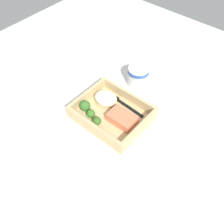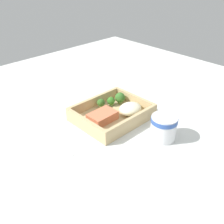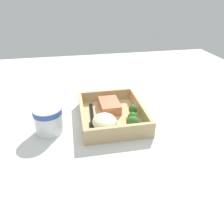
{
  "view_description": "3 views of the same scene",
  "coord_description": "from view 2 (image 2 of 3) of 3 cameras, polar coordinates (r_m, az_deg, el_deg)",
  "views": [
    {
      "loc": [
        -39.63,
        46.88,
        73.72
      ],
      "look_at": [
        0.0,
        0.0,
        2.7
      ],
      "focal_mm": 42.0,
      "sensor_mm": 36.0,
      "label": 1
    },
    {
      "loc": [
        -56.47,
        -58.69,
        51.62
      ],
      "look_at": [
        0.0,
        0.0,
        2.7
      ],
      "focal_mm": 42.0,
      "sensor_mm": 36.0,
      "label": 2
    },
    {
      "loc": [
        61.79,
        -12.0,
        39.44
      ],
      "look_at": [
        0.0,
        0.0,
        2.7
      ],
      "focal_mm": 35.0,
      "sensor_mm": 36.0,
      "label": 3
    }
  ],
  "objects": [
    {
      "name": "takeout_tray",
      "position": [
        0.96,
        -0.0,
        -1.07
      ],
      "size": [
        25.64,
        20.91,
        1.2
      ],
      "primitive_type": "cube",
      "color": "tan",
      "rests_on": "ground_plane"
    },
    {
      "name": "fork",
      "position": [
        0.92,
        2.77,
        -2.32
      ],
      "size": [
        15.87,
        2.54,
        0.44
      ],
      "color": "black",
      "rests_on": "takeout_tray"
    },
    {
      "name": "tray_rim",
      "position": [
        0.95,
        -0.0,
        0.23
      ],
      "size": [
        25.64,
        20.91,
        3.9
      ],
      "color": "tan",
      "rests_on": "takeout_tray"
    },
    {
      "name": "broccoli_floret_1",
      "position": [
        1.03,
        1.76,
        3.13
      ],
      "size": [
        4.01,
        4.01,
        4.42
      ],
      "color": "#87A55D",
      "rests_on": "takeout_tray"
    },
    {
      "name": "broccoli_floret_2",
      "position": [
        1.01,
        -0.23,
        2.42
      ],
      "size": [
        3.06,
        3.06,
        3.53
      ],
      "color": "#83AB5A",
      "rests_on": "takeout_tray"
    },
    {
      "name": "mashed_potatoes",
      "position": [
        0.96,
        4.01,
        0.73
      ],
      "size": [
        8.91,
        7.56,
        3.86
      ],
      "primitive_type": "ellipsoid",
      "color": "beige",
      "rests_on": "takeout_tray"
    },
    {
      "name": "broccoli_floret_3",
      "position": [
        1.0,
        -2.42,
        2.01
      ],
      "size": [
        3.0,
        3.0,
        3.78
      ],
      "color": "#89A95D",
      "rests_on": "takeout_tray"
    },
    {
      "name": "receipt_slip",
      "position": [
        0.83,
        -11.4,
        -7.83
      ],
      "size": [
        9.16,
        12.38,
        0.24
      ],
      "primitive_type": "cube",
      "rotation": [
        0.0,
        0.0,
        0.17
      ],
      "color": "white",
      "rests_on": "ground_plane"
    },
    {
      "name": "ground_plane",
      "position": [
        0.97,
        -0.0,
        -1.87
      ],
      "size": [
        160.0,
        160.0,
        2.0
      ],
      "primitive_type": "cube",
      "color": "silver"
    },
    {
      "name": "salmon_fillet",
      "position": [
        0.92,
        -2.19,
        -0.96
      ],
      "size": [
        9.93,
        6.77,
        3.05
      ],
      "primitive_type": "cube",
      "rotation": [
        0.0,
        0.0,
        0.02
      ],
      "color": "#DD754E",
      "rests_on": "takeout_tray"
    },
    {
      "name": "paper_cup",
      "position": [
        0.85,
        11.18,
        -3.12
      ],
      "size": [
        8.53,
        8.53,
        8.2
      ],
      "color": "white",
      "rests_on": "ground_plane"
    }
  ]
}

